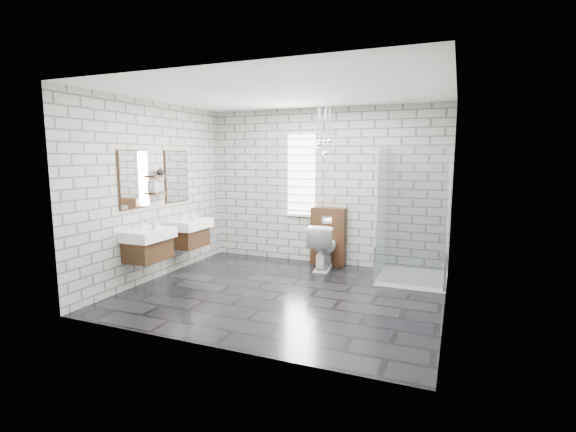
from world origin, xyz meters
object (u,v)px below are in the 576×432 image
Objects in this scene: vanity_left at (146,236)px; shower_enclosure at (406,249)px; toilet at (323,246)px; cistern_panel at (328,236)px; vanity_right at (187,225)px.

shower_enclosure is at bearing 26.23° from vanity_left.
vanity_left is 2.06× the size of toilet.
cistern_panel is (2.05, 2.20, -0.26)m from vanity_left.
shower_enclosure reaches higher than vanity_left.
vanity_left is at bearing 38.05° from toilet.
vanity_left reaches higher than toilet.
shower_enclosure is at bearing -20.80° from cistern_panel.
cistern_panel reaches higher than toilet.
vanity_left is at bearing -90.00° from vanity_right.
vanity_left reaches higher than cistern_panel.
shower_enclosure is 2.66× the size of toilet.
cistern_panel is at bearing 30.74° from vanity_right.
toilet is at bearing -90.00° from cistern_panel.
shower_enclosure is (3.41, 0.70, -0.25)m from vanity_right.
vanity_left is 0.98m from vanity_right.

